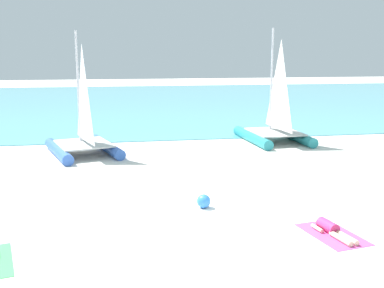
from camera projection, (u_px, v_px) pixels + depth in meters
ground_plane at (176, 152)px, 22.06m from camera, size 120.00×120.00×0.00m
ocean_water at (143, 101)px, 44.02m from camera, size 120.00×40.00×0.05m
sailboat_teal at (274, 125)px, 24.31m from camera, size 3.14×4.64×5.82m
sailboat_blue at (83, 137)px, 21.32m from camera, size 3.81×4.85×5.55m
towel_right at (332, 234)px, 12.07m from camera, size 1.42×2.06×0.01m
sunbather_right at (331, 229)px, 12.11m from camera, size 0.67×1.56×0.30m
beach_ball at (204, 201)px, 14.10m from camera, size 0.42×0.42×0.42m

